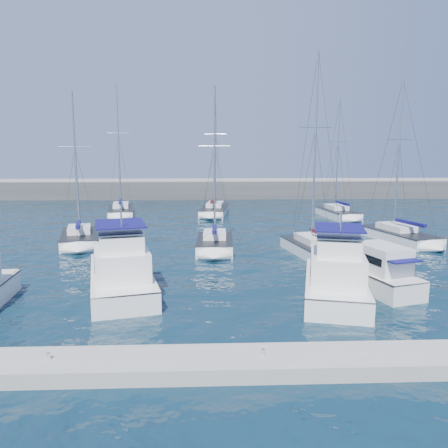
{
  "coord_description": "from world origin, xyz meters",
  "views": [
    {
      "loc": [
        -2.1,
        -26.4,
        8.21
      ],
      "look_at": [
        -0.84,
        4.98,
        3.0
      ],
      "focal_mm": 35.0,
      "sensor_mm": 36.0,
      "label": 1
    }
  ],
  "objects_px": {
    "motor_yacht_stbd_inner": "(336,280)",
    "sailboat_mid_c": "(215,244)",
    "sailboat_mid_d": "(316,249)",
    "sailboat_back_c": "(338,213)",
    "sailboat_mid_e": "(399,236)",
    "motor_yacht_stbd_outer": "(375,273)",
    "sailboat_back_b": "(215,210)",
    "sailboat_mid_a": "(80,238)",
    "motor_yacht_port_inner": "(121,273)",
    "sailboat_back_a": "(121,211)"
  },
  "relations": [
    {
      "from": "motor_yacht_stbd_outer",
      "to": "sailboat_back_a",
      "type": "xyz_separation_m",
      "value": [
        -21.44,
        32.23,
        -0.4
      ]
    },
    {
      "from": "motor_yacht_stbd_outer",
      "to": "sailboat_mid_e",
      "type": "relative_size",
      "value": 0.49
    },
    {
      "from": "motor_yacht_port_inner",
      "to": "motor_yacht_stbd_inner",
      "type": "bearing_deg",
      "value": -22.96
    },
    {
      "from": "motor_yacht_port_inner",
      "to": "sailboat_mid_d",
      "type": "bearing_deg",
      "value": 18.12
    },
    {
      "from": "sailboat_back_b",
      "to": "sailboat_back_a",
      "type": "bearing_deg",
      "value": -171.0
    },
    {
      "from": "motor_yacht_port_inner",
      "to": "sailboat_back_b",
      "type": "height_order",
      "value": "sailboat_back_b"
    },
    {
      "from": "sailboat_back_a",
      "to": "motor_yacht_port_inner",
      "type": "bearing_deg",
      "value": -88.55
    },
    {
      "from": "sailboat_mid_a",
      "to": "sailboat_mid_c",
      "type": "xyz_separation_m",
      "value": [
        12.16,
        -2.99,
        0.01
      ]
    },
    {
      "from": "motor_yacht_stbd_outer",
      "to": "sailboat_mid_d",
      "type": "height_order",
      "value": "sailboat_mid_d"
    },
    {
      "from": "motor_yacht_port_inner",
      "to": "sailboat_mid_e",
      "type": "xyz_separation_m",
      "value": [
        22.87,
        13.92,
        -0.61
      ]
    },
    {
      "from": "motor_yacht_port_inner",
      "to": "sailboat_back_c",
      "type": "relative_size",
      "value": 0.67
    },
    {
      "from": "motor_yacht_stbd_inner",
      "to": "sailboat_mid_d",
      "type": "xyz_separation_m",
      "value": [
        1.52,
        10.61,
        -0.59
      ]
    },
    {
      "from": "motor_yacht_stbd_outer",
      "to": "sailboat_back_c",
      "type": "height_order",
      "value": "sailboat_back_c"
    },
    {
      "from": "sailboat_mid_a",
      "to": "sailboat_mid_e",
      "type": "height_order",
      "value": "sailboat_mid_e"
    },
    {
      "from": "motor_yacht_stbd_outer",
      "to": "sailboat_back_b",
      "type": "xyz_separation_m",
      "value": [
        -9.08,
        32.47,
        -0.4
      ]
    },
    {
      "from": "sailboat_mid_d",
      "to": "sailboat_back_c",
      "type": "xyz_separation_m",
      "value": [
        7.88,
        20.3,
        -0.01
      ]
    },
    {
      "from": "sailboat_back_b",
      "to": "motor_yacht_stbd_inner",
      "type": "bearing_deg",
      "value": -72.07
    },
    {
      "from": "motor_yacht_port_inner",
      "to": "sailboat_mid_a",
      "type": "distance_m",
      "value": 15.46
    },
    {
      "from": "motor_yacht_stbd_inner",
      "to": "sailboat_mid_c",
      "type": "xyz_separation_m",
      "value": [
        -6.53,
        12.93,
        -0.6
      ]
    },
    {
      "from": "sailboat_mid_c",
      "to": "sailboat_back_b",
      "type": "height_order",
      "value": "sailboat_back_b"
    },
    {
      "from": "motor_yacht_port_inner",
      "to": "sailboat_back_a",
      "type": "distance_m",
      "value": 32.9
    },
    {
      "from": "sailboat_back_c",
      "to": "motor_yacht_port_inner",
      "type": "bearing_deg",
      "value": -133.88
    },
    {
      "from": "motor_yacht_port_inner",
      "to": "motor_yacht_stbd_inner",
      "type": "height_order",
      "value": "same"
    },
    {
      "from": "motor_yacht_stbd_outer",
      "to": "sailboat_mid_c",
      "type": "distance_m",
      "value": 14.52
    },
    {
      "from": "sailboat_back_b",
      "to": "sailboat_mid_a",
      "type": "bearing_deg",
      "value": -116.36
    },
    {
      "from": "sailboat_mid_d",
      "to": "motor_yacht_stbd_inner",
      "type": "bearing_deg",
      "value": -109.14
    },
    {
      "from": "motor_yacht_stbd_inner",
      "to": "sailboat_mid_c",
      "type": "bearing_deg",
      "value": 130.56
    },
    {
      "from": "sailboat_mid_d",
      "to": "sailboat_back_a",
      "type": "relative_size",
      "value": 0.95
    },
    {
      "from": "sailboat_back_b",
      "to": "sailboat_mid_d",
      "type": "bearing_deg",
      "value": -64.38
    },
    {
      "from": "motor_yacht_stbd_inner",
      "to": "motor_yacht_stbd_outer",
      "type": "height_order",
      "value": "motor_yacht_stbd_inner"
    },
    {
      "from": "sailboat_mid_a",
      "to": "sailboat_mid_d",
      "type": "height_order",
      "value": "sailboat_mid_d"
    },
    {
      "from": "sailboat_mid_c",
      "to": "motor_yacht_stbd_inner",
      "type": "bearing_deg",
      "value": -61.52
    },
    {
      "from": "sailboat_mid_d",
      "to": "sailboat_mid_e",
      "type": "height_order",
      "value": "sailboat_mid_d"
    },
    {
      "from": "sailboat_mid_e",
      "to": "motor_yacht_port_inner",
      "type": "bearing_deg",
      "value": -163.44
    },
    {
      "from": "motor_yacht_stbd_outer",
      "to": "sailboat_mid_a",
      "type": "height_order",
      "value": "sailboat_mid_a"
    },
    {
      "from": "motor_yacht_port_inner",
      "to": "sailboat_mid_c",
      "type": "bearing_deg",
      "value": 48.4
    },
    {
      "from": "sailboat_mid_a",
      "to": "sailboat_back_c",
      "type": "distance_m",
      "value": 31.84
    },
    {
      "from": "motor_yacht_stbd_outer",
      "to": "sailboat_mid_c",
      "type": "height_order",
      "value": "sailboat_mid_c"
    },
    {
      "from": "sailboat_mid_e",
      "to": "sailboat_back_b",
      "type": "xyz_separation_m",
      "value": [
        -16.74,
        18.63,
        0.01
      ]
    },
    {
      "from": "sailboat_mid_c",
      "to": "sailboat_back_c",
      "type": "distance_m",
      "value": 24.02
    },
    {
      "from": "sailboat_mid_c",
      "to": "sailboat_mid_d",
      "type": "relative_size",
      "value": 0.85
    },
    {
      "from": "sailboat_mid_e",
      "to": "sailboat_back_a",
      "type": "bearing_deg",
      "value": 132.96
    },
    {
      "from": "motor_yacht_stbd_inner",
      "to": "sailboat_mid_d",
      "type": "distance_m",
      "value": 10.73
    },
    {
      "from": "sailboat_mid_e",
      "to": "sailboat_back_a",
      "type": "distance_m",
      "value": 34.41
    },
    {
      "from": "sailboat_mid_d",
      "to": "sailboat_back_c",
      "type": "relative_size",
      "value": 1.07
    },
    {
      "from": "motor_yacht_stbd_inner",
      "to": "sailboat_back_a",
      "type": "relative_size",
      "value": 0.51
    },
    {
      "from": "sailboat_back_b",
      "to": "sailboat_back_c",
      "type": "relative_size",
      "value": 1.12
    },
    {
      "from": "motor_yacht_stbd_outer",
      "to": "sailboat_back_a",
      "type": "bearing_deg",
      "value": 107.59
    },
    {
      "from": "sailboat_mid_a",
      "to": "sailboat_mid_d",
      "type": "relative_size",
      "value": 0.85
    },
    {
      "from": "motor_yacht_stbd_inner",
      "to": "sailboat_mid_a",
      "type": "bearing_deg",
      "value": 153.34
    }
  ]
}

